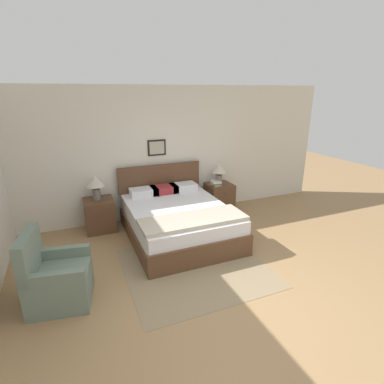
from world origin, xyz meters
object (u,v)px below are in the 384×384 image
at_px(armchair, 56,279).
at_px(nightstand_near_window, 100,215).
at_px(table_lamp_near_window, 95,183).
at_px(table_lamp_by_door, 219,170).
at_px(nightstand_by_door, 219,197).
at_px(bed, 178,220).

xyz_separation_m(armchair, nightstand_near_window, (0.73, 1.89, -0.01)).
relative_size(table_lamp_near_window, table_lamp_by_door, 1.00).
xyz_separation_m(table_lamp_near_window, table_lamp_by_door, (2.50, 0.00, 0.00)).
bearing_deg(nightstand_by_door, bed, -147.13).
bearing_deg(table_lamp_by_door, nightstand_near_window, -179.48).
distance_m(armchair, nightstand_by_door, 3.74).
distance_m(bed, nightstand_by_door, 1.49).
distance_m(armchair, table_lamp_near_window, 2.12).
bearing_deg(nightstand_by_door, armchair, -149.68).
height_order(bed, table_lamp_by_door, bed).
height_order(armchair, table_lamp_by_door, table_lamp_by_door).
relative_size(armchair, nightstand_near_window, 1.57).
relative_size(armchair, table_lamp_near_window, 2.10).
distance_m(bed, nightstand_near_window, 1.49).
distance_m(nightstand_by_door, table_lamp_near_window, 2.59).
xyz_separation_m(bed, nightstand_by_door, (1.25, 0.81, -0.02)).
bearing_deg(table_lamp_near_window, nightstand_by_door, -0.52).
bearing_deg(nightstand_by_door, table_lamp_near_window, 179.48).
relative_size(nightstand_by_door, table_lamp_by_door, 1.34).
xyz_separation_m(bed, armchair, (-1.98, -1.08, -0.00)).
xyz_separation_m(bed, nightstand_near_window, (-1.25, 0.81, -0.02)).
distance_m(bed, table_lamp_near_window, 1.63).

